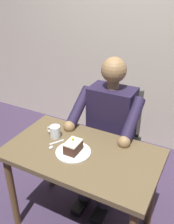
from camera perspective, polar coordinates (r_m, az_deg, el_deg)
ground_plane at (r=2.20m, az=-0.99°, el=-23.77°), size 14.00×14.00×0.00m
cafe_rear_panel at (r=2.67m, az=14.49°, el=22.45°), size 6.40×0.12×3.00m
dining_table at (r=1.76m, az=-1.15°, el=-11.54°), size 1.03×0.60×0.70m
chair at (r=2.26m, az=6.24°, el=-4.80°), size 0.42×0.42×0.91m
seated_person at (r=2.05m, az=4.56°, el=-4.12°), size 0.53×0.58×1.22m
dessert_plate at (r=1.69m, az=-3.12°, el=-9.02°), size 0.23×0.23×0.01m
cake_slice at (r=1.66m, az=-3.16°, el=-7.83°), size 0.09×0.12×0.10m
coffee_cup at (r=1.83m, az=-7.26°, el=-4.37°), size 0.11×0.07×0.09m
dessert_spoon at (r=1.77m, az=-7.56°, el=-7.40°), size 0.07×0.14×0.01m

